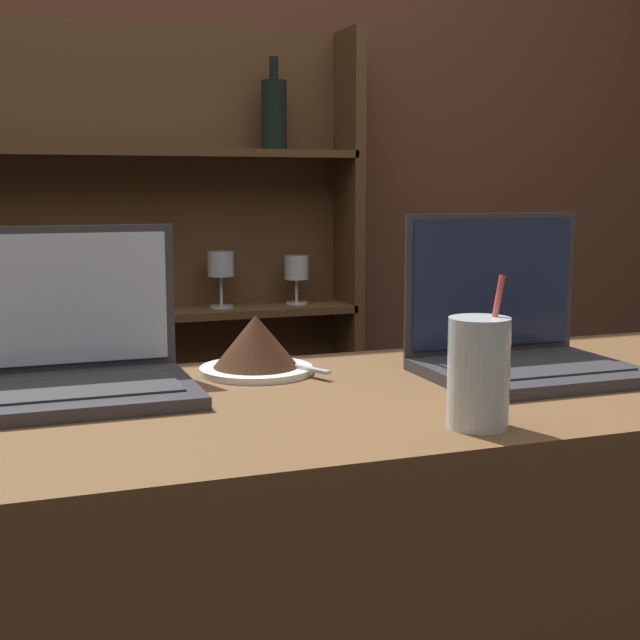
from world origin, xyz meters
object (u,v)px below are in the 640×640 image
at_px(laptop_near, 71,360).
at_px(laptop_far, 517,339).
at_px(water_glass, 479,373).
at_px(cake_plate, 256,346).

distance_m(laptop_near, laptop_far, 0.65).
bearing_deg(water_glass, laptop_far, 49.77).
relative_size(laptop_far, water_glass, 1.67).
distance_m(laptop_far, water_glass, 0.33).
bearing_deg(laptop_far, laptop_near, 172.15).
height_order(laptop_near, water_glass, laptop_near).
bearing_deg(laptop_near, water_glass, -37.86).
bearing_deg(water_glass, cake_plate, 112.94).
height_order(laptop_near, cake_plate, laptop_near).
xyz_separation_m(laptop_far, water_glass, (-0.21, -0.25, 0.01)).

